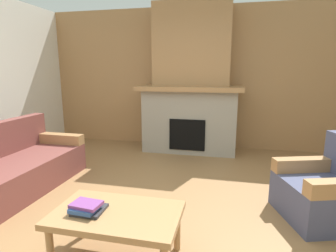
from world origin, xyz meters
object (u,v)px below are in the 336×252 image
Objects in this scene: armchair at (327,191)px; couch at (15,168)px; coffee_table at (117,218)px; fireplace at (191,89)px.

couch is at bearing -178.19° from armchair.
armchair is at bearing 30.35° from coffee_table.
couch is 3.67m from armchair.
fireplace is at bearing 87.92° from coffee_table.
fireplace is at bearing 49.54° from couch.
coffee_table is (-1.85, -1.08, 0.08)m from armchair.
fireplace is 2.82× the size of armchair.
armchair is 0.96× the size of coffee_table.
fireplace is 3.12m from couch.
fireplace reaches higher than couch.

